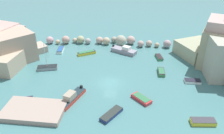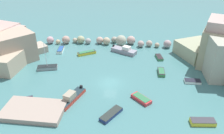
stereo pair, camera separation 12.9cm
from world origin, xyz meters
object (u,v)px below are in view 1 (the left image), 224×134
object	(u,v)px
moored_boat_10	(193,81)
moored_boat_1	(141,99)
moored_boat_5	(203,122)
stone_dock	(34,110)
moored_boat_2	(47,67)
moored_boat_6	(161,72)
moored_boat_11	(87,53)
moored_boat_4	(24,101)
moored_boat_9	(60,50)
moored_boat_3	(72,97)
moored_boat_0	(159,57)
moored_boat_7	(111,114)
moored_boat_8	(124,50)

from	to	relation	value
moored_boat_10	moored_boat_1	bearing A→B (deg)	35.06
moored_boat_1	moored_boat_5	size ratio (longest dim) A/B	0.99
stone_dock	moored_boat_10	distance (m)	29.18
moored_boat_2	moored_boat_6	distance (m)	23.90
moored_boat_11	moored_boat_6	bearing A→B (deg)	-54.30
moored_boat_4	moored_boat_9	bearing A→B (deg)	-112.91
moored_boat_3	moored_boat_2	bearing A→B (deg)	-122.15
moored_boat_6	moored_boat_9	xyz separation A→B (m)	(-23.67, 9.10, -0.02)
moored_boat_0	moored_boat_9	xyz separation A→B (m)	(-23.96, 2.10, 0.07)
moored_boat_0	moored_boat_1	size ratio (longest dim) A/B	0.86
moored_boat_5	moored_boat_11	bearing A→B (deg)	130.58
moored_boat_7	moored_boat_11	bearing A→B (deg)	54.37
moored_boat_1	moored_boat_4	world-z (taller)	moored_boat_1
moored_boat_7	moored_boat_8	xyz separation A→B (m)	(1.20, 23.00, 0.34)
moored_boat_7	moored_boat_9	size ratio (longest dim) A/B	1.06
moored_boat_5	moored_boat_6	size ratio (longest dim) A/B	1.18
moored_boat_1	moored_boat_4	size ratio (longest dim) A/B	1.09
moored_boat_2	moored_boat_3	xyz separation A→B (m)	(7.71, -10.28, 0.20)
moored_boat_3	moored_boat_4	distance (m)	7.98
moored_boat_5	moored_boat_7	xyz separation A→B (m)	(-13.66, 0.67, -0.07)
moored_boat_6	moored_boat_11	bearing A→B (deg)	65.60
moored_boat_4	moored_boat_8	bearing A→B (deg)	-149.51
moored_boat_3	moored_boat_8	bearing A→B (deg)	178.22
moored_boat_1	moored_boat_2	xyz separation A→B (m)	(-19.54, 9.32, 0.07)
moored_boat_10	moored_boat_11	world-z (taller)	moored_boat_11
stone_dock	moored_boat_11	bearing A→B (deg)	78.20
moored_boat_6	moored_boat_2	bearing A→B (deg)	90.50
moored_boat_2	moored_boat_3	size ratio (longest dim) A/B	0.93
moored_boat_4	moored_boat_7	world-z (taller)	moored_boat_4
moored_boat_4	moored_boat_8	world-z (taller)	moored_boat_8
moored_boat_1	moored_boat_3	world-z (taller)	moored_boat_3
moored_boat_2	moored_boat_7	size ratio (longest dim) A/B	1.39
moored_boat_2	moored_boat_10	distance (m)	29.68
stone_dock	moored_boat_3	distance (m)	6.31
moored_boat_6	moored_boat_1	bearing A→B (deg)	155.41
moored_boat_3	moored_boat_9	size ratio (longest dim) A/B	1.58
moored_boat_2	moored_boat_7	world-z (taller)	moored_boat_2
moored_boat_2	moored_boat_9	bearing A→B (deg)	-104.09
moored_boat_1	moored_boat_5	xyz separation A→B (m)	(8.90, -4.94, 0.03)
moored_boat_3	moored_boat_9	bearing A→B (deg)	-137.96
stone_dock	moored_boat_5	world-z (taller)	stone_dock
moored_boat_3	moored_boat_10	size ratio (longest dim) A/B	2.07
stone_dock	moored_boat_11	world-z (taller)	stone_dock
moored_boat_4	moored_boat_6	bearing A→B (deg)	-176.20
moored_boat_4	moored_boat_5	xyz separation A→B (m)	(28.61, -2.79, 0.03)
moored_boat_7	moored_boat_9	distance (m)	27.00
moored_boat_8	moored_boat_6	bearing A→B (deg)	-22.28
moored_boat_10	moored_boat_0	bearing A→B (deg)	-59.41
moored_boat_1	moored_boat_7	bearing A→B (deg)	87.90
moored_boat_2	moored_boat_7	distance (m)	20.07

